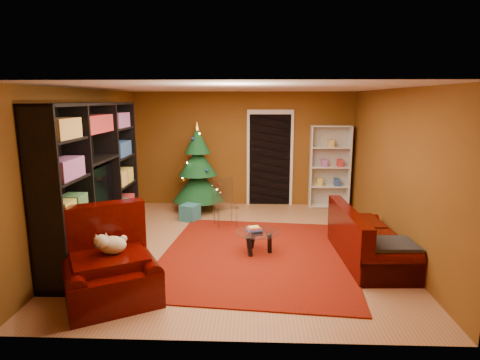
{
  "coord_description": "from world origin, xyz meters",
  "views": [
    {
      "loc": [
        0.26,
        -6.43,
        2.43
      ],
      "look_at": [
        0.0,
        0.4,
        1.05
      ],
      "focal_mm": 30.0,
      "sensor_mm": 36.0,
      "label": 1
    }
  ],
  "objects_px": {
    "rug": "(256,255)",
    "media_unit": "(94,180)",
    "armchair": "(110,264)",
    "coffee_table": "(257,242)",
    "gift_box_red": "(184,202)",
    "white_bookshelf": "(330,167)",
    "sofa": "(370,235)",
    "acrylic_chair": "(225,206)",
    "gift_box_teal": "(190,212)",
    "dog": "(113,245)",
    "christmas_tree": "(198,168)"
  },
  "relations": [
    {
      "from": "sofa",
      "to": "coffee_table",
      "type": "xyz_separation_m",
      "value": [
        -1.72,
        0.21,
        -0.22
      ]
    },
    {
      "from": "media_unit",
      "to": "sofa",
      "type": "distance_m",
      "value": 4.37
    },
    {
      "from": "gift_box_red",
      "to": "dog",
      "type": "relative_size",
      "value": 0.54
    },
    {
      "from": "gift_box_teal",
      "to": "white_bookshelf",
      "type": "height_order",
      "value": "white_bookshelf"
    },
    {
      "from": "armchair",
      "to": "dog",
      "type": "xyz_separation_m",
      "value": [
        0.02,
        0.07,
        0.22
      ]
    },
    {
      "from": "coffee_table",
      "to": "sofa",
      "type": "bearing_deg",
      "value": -7.13
    },
    {
      "from": "white_bookshelf",
      "to": "sofa",
      "type": "bearing_deg",
      "value": -87.97
    },
    {
      "from": "media_unit",
      "to": "acrylic_chair",
      "type": "relative_size",
      "value": 3.73
    },
    {
      "from": "gift_box_red",
      "to": "white_bookshelf",
      "type": "distance_m",
      "value": 3.41
    },
    {
      "from": "media_unit",
      "to": "armchair",
      "type": "relative_size",
      "value": 2.67
    },
    {
      "from": "acrylic_chair",
      "to": "christmas_tree",
      "type": "bearing_deg",
      "value": 101.88
    },
    {
      "from": "coffee_table",
      "to": "media_unit",
      "type": "bearing_deg",
      "value": -179.89
    },
    {
      "from": "rug",
      "to": "gift_box_teal",
      "type": "height_order",
      "value": "gift_box_teal"
    },
    {
      "from": "rug",
      "to": "gift_box_teal",
      "type": "relative_size",
      "value": 10.36
    },
    {
      "from": "white_bookshelf",
      "to": "armchair",
      "type": "distance_m",
      "value": 5.67
    },
    {
      "from": "christmas_tree",
      "to": "rug",
      "type": "bearing_deg",
      "value": -63.85
    },
    {
      "from": "media_unit",
      "to": "acrylic_chair",
      "type": "xyz_separation_m",
      "value": [
        1.96,
        1.37,
        -0.77
      ]
    },
    {
      "from": "gift_box_teal",
      "to": "acrylic_chair",
      "type": "relative_size",
      "value": 0.4
    },
    {
      "from": "rug",
      "to": "acrylic_chair",
      "type": "bearing_deg",
      "value": 112.22
    },
    {
      "from": "media_unit",
      "to": "armchair",
      "type": "distance_m",
      "value": 1.89
    },
    {
      "from": "sofa",
      "to": "coffee_table",
      "type": "bearing_deg",
      "value": 80.43
    },
    {
      "from": "dog",
      "to": "acrylic_chair",
      "type": "xyz_separation_m",
      "value": [
        1.17,
        2.86,
        -0.26
      ]
    },
    {
      "from": "gift_box_teal",
      "to": "media_unit",
      "type": "bearing_deg",
      "value": -124.76
    },
    {
      "from": "christmas_tree",
      "to": "gift_box_red",
      "type": "distance_m",
      "value": 0.98
    },
    {
      "from": "rug",
      "to": "gift_box_red",
      "type": "bearing_deg",
      "value": 119.59
    },
    {
      "from": "media_unit",
      "to": "sofa",
      "type": "xyz_separation_m",
      "value": [
        4.29,
        -0.21,
        -0.78
      ]
    },
    {
      "from": "gift_box_red",
      "to": "coffee_table",
      "type": "bearing_deg",
      "value": -59.26
    },
    {
      "from": "armchair",
      "to": "gift_box_red",
      "type": "bearing_deg",
      "value": 59.19
    },
    {
      "from": "media_unit",
      "to": "christmas_tree",
      "type": "bearing_deg",
      "value": 62.62
    },
    {
      "from": "media_unit",
      "to": "gift_box_teal",
      "type": "xyz_separation_m",
      "value": [
        1.22,
        1.75,
        -1.03
      ]
    },
    {
      "from": "gift_box_red",
      "to": "acrylic_chair",
      "type": "xyz_separation_m",
      "value": [
        1.05,
        -1.44,
        0.31
      ]
    },
    {
      "from": "media_unit",
      "to": "dog",
      "type": "bearing_deg",
      "value": -62.02
    },
    {
      "from": "rug",
      "to": "acrylic_chair",
      "type": "distance_m",
      "value": 1.63
    },
    {
      "from": "gift_box_teal",
      "to": "coffee_table",
      "type": "bearing_deg",
      "value": -52.0
    },
    {
      "from": "christmas_tree",
      "to": "gift_box_red",
      "type": "height_order",
      "value": "christmas_tree"
    },
    {
      "from": "gift_box_teal",
      "to": "white_bookshelf",
      "type": "bearing_deg",
      "value": 21.15
    },
    {
      "from": "christmas_tree",
      "to": "acrylic_chair",
      "type": "height_order",
      "value": "christmas_tree"
    },
    {
      "from": "armchair",
      "to": "coffee_table",
      "type": "distance_m",
      "value": 2.4
    },
    {
      "from": "gift_box_red",
      "to": "acrylic_chair",
      "type": "distance_m",
      "value": 1.81
    },
    {
      "from": "christmas_tree",
      "to": "dog",
      "type": "xyz_separation_m",
      "value": [
        -0.5,
        -3.99,
        -0.28
      ]
    },
    {
      "from": "acrylic_chair",
      "to": "coffee_table",
      "type": "bearing_deg",
      "value": -84.69
    },
    {
      "from": "christmas_tree",
      "to": "armchair",
      "type": "relative_size",
      "value": 1.7
    },
    {
      "from": "coffee_table",
      "to": "acrylic_chair",
      "type": "height_order",
      "value": "acrylic_chair"
    },
    {
      "from": "dog",
      "to": "acrylic_chair",
      "type": "height_order",
      "value": "acrylic_chair"
    },
    {
      "from": "gift_box_teal",
      "to": "white_bookshelf",
      "type": "relative_size",
      "value": 0.17
    },
    {
      "from": "rug",
      "to": "media_unit",
      "type": "relative_size",
      "value": 1.1
    },
    {
      "from": "armchair",
      "to": "sofa",
      "type": "bearing_deg",
      "value": -8.01
    },
    {
      "from": "rug",
      "to": "white_bookshelf",
      "type": "height_order",
      "value": "white_bookshelf"
    },
    {
      "from": "gift_box_teal",
      "to": "sofa",
      "type": "distance_m",
      "value": 3.66
    },
    {
      "from": "christmas_tree",
      "to": "armchair",
      "type": "distance_m",
      "value": 4.12
    }
  ]
}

